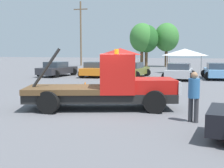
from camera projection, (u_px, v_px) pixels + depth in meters
ground_plane at (100, 109)px, 12.91m from camera, size 160.00×160.00×0.00m
tow_truck at (110, 86)px, 12.82m from camera, size 6.48×3.61×2.51m
person_near_truck at (194, 93)px, 10.43m from camera, size 0.38×0.38×1.71m
parked_car_charcoal at (57, 69)px, 28.68m from camera, size 2.84×4.48×1.34m
parked_car_orange at (96, 69)px, 28.45m from camera, size 2.63×4.68×1.34m
parked_car_olive at (132, 70)px, 27.47m from camera, size 2.82×5.06×1.34m
parked_car_silver at (179, 72)px, 25.63m from camera, size 2.61×4.50×1.34m
parked_car_skyblue at (218, 71)px, 26.01m from camera, size 2.68×4.44×1.34m
canopy_tent_red at (120, 51)px, 34.75m from camera, size 3.53×3.53×2.61m
canopy_tent_white at (185, 52)px, 32.16m from camera, size 3.44×3.44×2.54m
tree_left at (146, 39)px, 43.06m from camera, size 3.28×3.28×5.86m
tree_center at (167, 37)px, 44.19m from camera, size 3.48×3.48×6.21m
tree_right at (142, 38)px, 42.87m from camera, size 3.40×3.40×6.08m
traffic_cone at (85, 86)px, 18.70m from camera, size 0.40×0.40×0.55m
utility_pole at (81, 32)px, 47.46m from camera, size 2.20×0.24×9.68m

